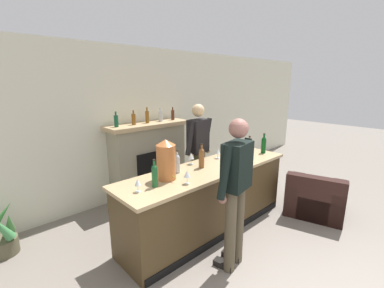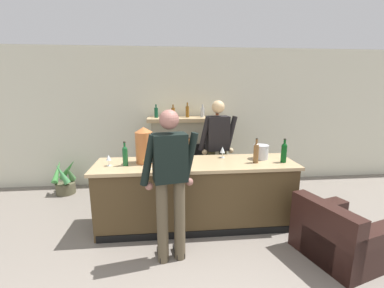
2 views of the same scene
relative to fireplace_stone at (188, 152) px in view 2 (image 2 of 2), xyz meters
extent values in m
cube|color=silver|center=(-0.21, 0.26, 0.66)|extent=(12.00, 0.07, 2.75)
cube|color=#47351D|center=(-0.02, -1.56, -0.26)|extent=(2.74, 0.70, 0.91)
cube|color=tan|center=(-0.02, -1.56, 0.22)|extent=(2.81, 0.77, 0.04)
cube|color=black|center=(-0.02, -1.91, -0.67)|extent=(2.69, 0.01, 0.10)
cube|color=gray|center=(0.00, 0.01, -0.05)|extent=(1.41, 0.44, 1.34)
cube|color=black|center=(0.00, -0.23, -0.23)|extent=(0.77, 0.02, 0.86)
cube|color=tan|center=(0.00, -0.01, 0.66)|extent=(1.57, 0.52, 0.07)
cylinder|color=#11482D|center=(-0.61, -0.01, 0.79)|extent=(0.07, 0.07, 0.19)
cylinder|color=#11482D|center=(-0.61, -0.01, 0.92)|extent=(0.03, 0.03, 0.06)
cylinder|color=brown|center=(-0.29, -0.01, 0.79)|extent=(0.07, 0.07, 0.19)
cylinder|color=brown|center=(-0.29, -0.01, 0.91)|extent=(0.03, 0.03, 0.06)
cylinder|color=brown|center=(-0.01, -0.01, 0.80)|extent=(0.07, 0.07, 0.21)
cylinder|color=brown|center=(-0.01, -0.01, 0.95)|extent=(0.03, 0.03, 0.07)
cylinder|color=#B3B7BB|center=(0.29, -0.01, 0.79)|extent=(0.08, 0.08, 0.19)
cylinder|color=#B3B7BB|center=(0.29, -0.01, 0.91)|extent=(0.03, 0.03, 0.06)
cylinder|color=#4B2313|center=(0.58, -0.01, 0.79)|extent=(0.06, 0.06, 0.19)
cylinder|color=#4B2313|center=(0.58, -0.01, 0.91)|extent=(0.03, 0.03, 0.06)
cube|color=black|center=(1.63, -2.45, -0.52)|extent=(1.00, 1.05, 0.39)
cube|color=black|center=(1.33, -2.54, -0.35)|extent=(0.42, 0.87, 0.72)
cube|color=black|center=(1.72, -2.76, -0.45)|extent=(0.82, 0.42, 0.53)
cube|color=black|center=(1.53, -2.13, -0.45)|extent=(0.82, 0.42, 0.53)
cylinder|color=brown|center=(-2.36, -0.19, -0.61)|extent=(0.35, 0.35, 0.21)
cylinder|color=#332319|center=(-2.36, -0.19, -0.52)|extent=(0.31, 0.31, 0.02)
cone|color=#497F45|center=(-2.25, -0.20, -0.32)|extent=(0.13, 0.31, 0.36)
cone|color=#3E883C|center=(-2.33, -0.06, -0.28)|extent=(0.39, 0.19, 0.44)
cone|color=#439042|center=(-2.49, -0.17, -0.29)|extent=(0.17, 0.36, 0.42)
cone|color=#40864A|center=(-2.35, -0.31, -0.28)|extent=(0.29, 0.14, 0.41)
cylinder|color=brown|center=(-0.29, -2.30, -0.22)|extent=(0.13, 0.13, 0.99)
cube|color=black|center=(-0.30, -2.23, -0.68)|extent=(0.14, 0.25, 0.07)
cylinder|color=brown|center=(-0.49, -2.33, -0.22)|extent=(0.13, 0.13, 0.99)
cube|color=black|center=(-0.50, -2.27, -0.68)|extent=(0.14, 0.25, 0.07)
cube|color=black|center=(-0.39, -2.32, 0.53)|extent=(0.39, 0.28, 0.53)
cylinder|color=black|center=(-0.17, -2.25, 0.52)|extent=(0.20, 0.08, 0.57)
sphere|color=#8E5C51|center=(-0.17, -2.23, 0.22)|extent=(0.09, 0.09, 0.09)
cylinder|color=black|center=(-0.62, -2.34, 0.52)|extent=(0.20, 0.08, 0.57)
sphere|color=#8E5C51|center=(-0.62, -2.32, 0.22)|extent=(0.09, 0.09, 0.09)
sphere|color=#8E5C51|center=(-0.39, -2.32, 0.95)|extent=(0.21, 0.21, 0.21)
cylinder|color=brown|center=(0.32, -0.90, -0.24)|extent=(0.13, 0.13, 0.96)
cube|color=black|center=(0.33, -0.97, -0.68)|extent=(0.13, 0.25, 0.07)
cylinder|color=brown|center=(0.52, -0.88, -0.24)|extent=(0.13, 0.13, 0.96)
cube|color=black|center=(0.53, -0.95, -0.68)|extent=(0.13, 0.25, 0.07)
cube|color=black|center=(0.42, -0.89, 0.53)|extent=(0.38, 0.26, 0.57)
cylinder|color=black|center=(0.19, -0.94, 0.53)|extent=(0.20, 0.08, 0.57)
sphere|color=#D9B481|center=(0.20, -0.96, 0.23)|extent=(0.09, 0.09, 0.09)
cylinder|color=black|center=(0.65, -0.88, 0.53)|extent=(0.20, 0.08, 0.57)
sphere|color=#D9B481|center=(0.65, -0.90, 0.23)|extent=(0.09, 0.09, 0.09)
sphere|color=#D9B481|center=(0.42, -0.89, 0.96)|extent=(0.21, 0.21, 0.21)
cylinder|color=#B96733|center=(-0.73, -1.50, 0.46)|extent=(0.24, 0.24, 0.44)
cone|color=#B96733|center=(-0.73, -1.50, 0.71)|extent=(0.24, 0.24, 0.07)
cylinder|color=#B29333|center=(-0.73, -1.64, 0.31)|extent=(0.02, 0.04, 0.02)
cylinder|color=silver|center=(0.96, -1.46, 0.34)|extent=(0.21, 0.21, 0.19)
cylinder|color=silver|center=(0.96, -1.46, 0.44)|extent=(0.22, 0.22, 0.01)
cylinder|color=#094212|center=(1.21, -1.67, 0.36)|extent=(0.08, 0.08, 0.24)
sphere|color=#094212|center=(1.21, -1.67, 0.47)|extent=(0.07, 0.07, 0.07)
cylinder|color=#094212|center=(1.21, -1.67, 0.52)|extent=(0.03, 0.03, 0.09)
cylinder|color=black|center=(1.21, -1.67, 0.57)|extent=(0.03, 0.03, 0.01)
cylinder|color=brown|center=(-0.10, -1.49, 0.36)|extent=(0.08, 0.08, 0.24)
sphere|color=brown|center=(-0.10, -1.49, 0.48)|extent=(0.07, 0.07, 0.07)
cylinder|color=brown|center=(-0.10, -1.49, 0.53)|extent=(0.03, 0.03, 0.09)
cylinder|color=black|center=(-0.10, -1.49, 0.58)|extent=(0.03, 0.03, 0.01)
cylinder|color=#185328|center=(-0.98, -1.60, 0.35)|extent=(0.07, 0.07, 0.23)
sphere|color=#185328|center=(-0.98, -1.60, 0.47)|extent=(0.07, 0.07, 0.07)
cylinder|color=#185328|center=(-0.98, -1.60, 0.51)|extent=(0.03, 0.03, 0.09)
cylinder|color=black|center=(-0.98, -1.60, 0.56)|extent=(0.03, 0.03, 0.01)
cylinder|color=brown|center=(0.81, -1.65, 0.36)|extent=(0.07, 0.07, 0.24)
sphere|color=brown|center=(0.81, -1.65, 0.48)|extent=(0.07, 0.07, 0.07)
cylinder|color=brown|center=(0.81, -1.65, 0.53)|extent=(0.03, 0.03, 0.09)
cylinder|color=black|center=(0.81, -1.65, 0.58)|extent=(0.03, 0.03, 0.01)
cylinder|color=#A6B0BA|center=(-0.49, -1.42, 0.35)|extent=(0.07, 0.07, 0.21)
sphere|color=#A6B0BA|center=(-0.49, -1.42, 0.45)|extent=(0.07, 0.07, 0.07)
cylinder|color=#A6B0BA|center=(-0.49, -1.42, 0.49)|extent=(0.03, 0.03, 0.08)
cylinder|color=black|center=(-0.49, -1.42, 0.54)|extent=(0.03, 0.03, 0.01)
cylinder|color=silver|center=(-0.65, -1.79, 0.24)|extent=(0.06, 0.06, 0.01)
cylinder|color=silver|center=(-0.65, -1.79, 0.29)|extent=(0.01, 0.01, 0.08)
cone|color=silver|center=(-0.65, -1.79, 0.36)|extent=(0.08, 0.08, 0.08)
cylinder|color=silver|center=(0.41, -1.35, 0.24)|extent=(0.07, 0.07, 0.01)
cylinder|color=silver|center=(0.41, -1.35, 0.28)|extent=(0.01, 0.01, 0.07)
cone|color=silver|center=(0.41, -1.35, 0.36)|extent=(0.08, 0.08, 0.09)
cylinder|color=silver|center=(-0.11, -1.28, 0.24)|extent=(0.07, 0.07, 0.01)
cylinder|color=silver|center=(-0.11, -1.28, 0.28)|extent=(0.01, 0.01, 0.08)
cone|color=silver|center=(-0.11, -1.28, 0.37)|extent=(0.09, 0.09, 0.09)
cylinder|color=silver|center=(-1.20, -1.60, 0.24)|extent=(0.06, 0.06, 0.01)
cylinder|color=silver|center=(-1.20, -1.60, 0.28)|extent=(0.01, 0.01, 0.07)
cone|color=silver|center=(-1.20, -1.60, 0.35)|extent=(0.07, 0.07, 0.08)
camera|label=1|loc=(-2.56, -3.92, 1.42)|focal=24.00mm
camera|label=2|loc=(-0.42, -4.99, 1.28)|focal=24.00mm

